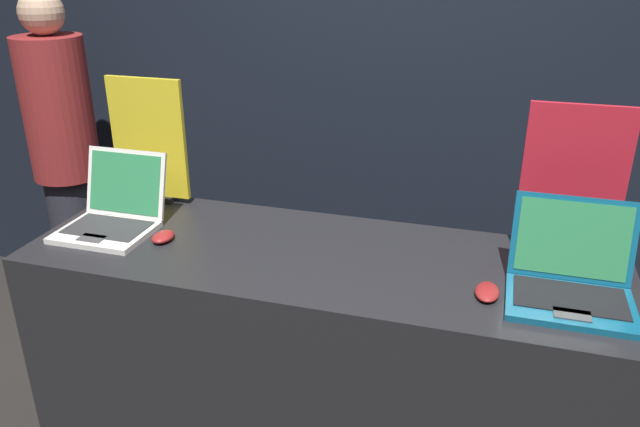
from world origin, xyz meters
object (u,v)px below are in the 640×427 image
promo_stand_front (149,144)px  person_bystander (67,162)px  laptop_front (113,212)px  laptop_back (571,278)px  mouse_back (487,292)px  mouse_front (163,237)px  promo_stand_back (572,183)px

promo_stand_front → person_bystander: size_ratio=0.28×
laptop_front → promo_stand_front: (0.00, 0.29, 0.18)m
laptop_back → mouse_back: (-0.23, -0.07, -0.05)m
mouse_front → promo_stand_back: size_ratio=0.20×
mouse_front → promo_stand_back: bearing=13.8°
laptop_back → promo_stand_back: promo_stand_back is taller
promo_stand_front → promo_stand_back: size_ratio=0.99×
promo_stand_back → person_bystander: size_ratio=0.29×
laptop_front → laptop_back: (1.58, -0.04, 0.00)m
mouse_front → person_bystander: 1.32m
mouse_front → laptop_back: size_ratio=0.28×
promo_stand_front → mouse_back: promo_stand_front is taller
promo_stand_front → laptop_back: size_ratio=1.40×
laptop_back → mouse_back: laptop_back is taller
laptop_back → person_bystander: bearing=161.1°
laptop_back → promo_stand_back: (-0.00, 0.33, 0.18)m
mouse_front → promo_stand_back: 1.41m
laptop_front → promo_stand_front: bearing=90.0°
promo_stand_front → promo_stand_back: (1.58, -0.01, 0.00)m
laptop_front → person_bystander: 1.12m
promo_stand_back → mouse_back: bearing=-120.5°
mouse_front → laptop_back: bearing=0.2°
laptop_front → mouse_front: 0.24m
laptop_front → promo_stand_front: promo_stand_front is taller
mouse_front → promo_stand_front: bearing=124.0°
person_bystander → laptop_back: bearing=-18.9°
promo_stand_front → person_bystander: bearing=149.1°
mouse_back → promo_stand_back: (0.23, 0.40, 0.23)m
mouse_back → laptop_front: bearing=175.3°
person_bystander → promo_stand_back: bearing=-11.5°
laptop_front → mouse_front: laptop_front is taller
mouse_front → laptop_back: laptop_back is taller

